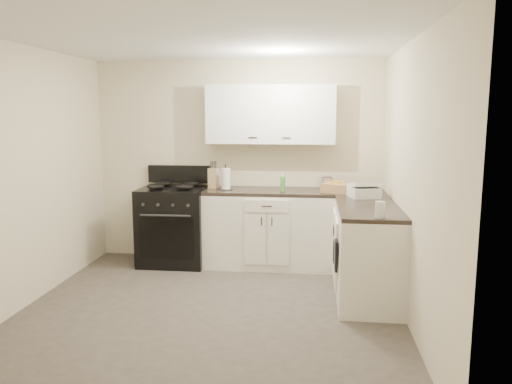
# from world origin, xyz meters

# --- Properties ---
(floor) EXTENTS (3.60, 3.60, 0.00)m
(floor) POSITION_xyz_m (0.00, 0.00, 0.00)
(floor) COLOR #473F38
(floor) RESTS_ON ground
(ceiling) EXTENTS (3.60, 3.60, 0.00)m
(ceiling) POSITION_xyz_m (0.00, 0.00, 2.50)
(ceiling) COLOR white
(ceiling) RESTS_ON wall_back
(wall_back) EXTENTS (3.60, 0.00, 3.60)m
(wall_back) POSITION_xyz_m (0.00, 1.80, 1.25)
(wall_back) COLOR beige
(wall_back) RESTS_ON ground
(wall_right) EXTENTS (0.00, 3.60, 3.60)m
(wall_right) POSITION_xyz_m (1.80, 0.00, 1.25)
(wall_right) COLOR beige
(wall_right) RESTS_ON ground
(wall_left) EXTENTS (0.00, 3.60, 3.60)m
(wall_left) POSITION_xyz_m (-1.80, 0.00, 1.25)
(wall_left) COLOR beige
(wall_left) RESTS_ON ground
(wall_front) EXTENTS (3.60, 0.00, 3.60)m
(wall_front) POSITION_xyz_m (0.00, -1.80, 1.25)
(wall_front) COLOR beige
(wall_front) RESTS_ON ground
(base_cabinets_back) EXTENTS (1.55, 0.60, 0.90)m
(base_cabinets_back) POSITION_xyz_m (0.43, 1.50, 0.45)
(base_cabinets_back) COLOR white
(base_cabinets_back) RESTS_ON floor
(base_cabinets_right) EXTENTS (0.60, 1.90, 0.90)m
(base_cabinets_right) POSITION_xyz_m (1.50, 0.85, 0.45)
(base_cabinets_right) COLOR white
(base_cabinets_right) RESTS_ON floor
(countertop_back) EXTENTS (1.55, 0.60, 0.04)m
(countertop_back) POSITION_xyz_m (0.43, 1.50, 0.92)
(countertop_back) COLOR black
(countertop_back) RESTS_ON base_cabinets_back
(countertop_right) EXTENTS (0.60, 1.90, 0.04)m
(countertop_right) POSITION_xyz_m (1.50, 0.85, 0.92)
(countertop_right) COLOR black
(countertop_right) RESTS_ON base_cabinets_right
(upper_cabinets) EXTENTS (1.55, 0.30, 0.70)m
(upper_cabinets) POSITION_xyz_m (0.43, 1.65, 1.84)
(upper_cabinets) COLOR white
(upper_cabinets) RESTS_ON wall_back
(stove) EXTENTS (0.81, 0.69, 0.98)m
(stove) POSITION_xyz_m (-0.76, 1.48, 0.46)
(stove) COLOR black
(stove) RESTS_ON floor
(knife_block) EXTENTS (0.13, 0.12, 0.25)m
(knife_block) POSITION_xyz_m (-0.27, 1.56, 1.06)
(knife_block) COLOR tan
(knife_block) RESTS_ON countertop_back
(paper_towel) EXTENTS (0.12, 0.12, 0.26)m
(paper_towel) POSITION_xyz_m (-0.10, 1.47, 1.07)
(paper_towel) COLOR white
(paper_towel) RESTS_ON countertop_back
(soap_bottle) EXTENTS (0.06, 0.06, 0.17)m
(soap_bottle) POSITION_xyz_m (0.59, 1.42, 1.03)
(soap_bottle) COLOR green
(soap_bottle) RESTS_ON countertop_back
(picture_frame) EXTENTS (0.11, 0.05, 0.14)m
(picture_frame) POSITION_xyz_m (1.12, 1.75, 1.01)
(picture_frame) COLOR black
(picture_frame) RESTS_ON countertop_back
(wicker_basket) EXTENTS (0.38, 0.31, 0.11)m
(wicker_basket) POSITION_xyz_m (1.22, 1.39, 0.99)
(wicker_basket) COLOR tan
(wicker_basket) RESTS_ON countertop_right
(countertop_grill) EXTENTS (0.37, 0.35, 0.11)m
(countertop_grill) POSITION_xyz_m (1.51, 1.08, 1.00)
(countertop_grill) COLOR white
(countertop_grill) RESTS_ON countertop_right
(glass_jar) EXTENTS (0.09, 0.09, 0.14)m
(glass_jar) POSITION_xyz_m (1.54, 0.00, 1.01)
(glass_jar) COLOR silver
(glass_jar) RESTS_ON countertop_right
(oven_mitt_near) EXTENTS (0.02, 0.17, 0.29)m
(oven_mitt_near) POSITION_xyz_m (1.18, 0.23, 0.52)
(oven_mitt_near) COLOR black
(oven_mitt_near) RESTS_ON base_cabinets_right
(oven_mitt_far) EXTENTS (0.02, 0.13, 0.23)m
(oven_mitt_far) POSITION_xyz_m (1.18, 0.67, 0.43)
(oven_mitt_far) COLOR black
(oven_mitt_far) RESTS_ON base_cabinets_right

